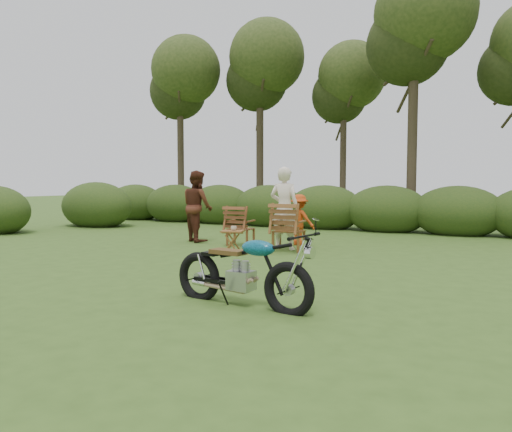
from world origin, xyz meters
The scene contains 10 objects.
ground centered at (0.00, 0.00, 0.00)m, with size 80.00×80.00×0.00m, color #33501A.
tree_line centered at (0.50, 9.74, 3.81)m, with size 22.52×11.62×8.14m.
motorcycle centered at (0.74, -0.90, 0.00)m, with size 1.89×0.72×1.08m, color #0D88B3, non-canonical shape.
lawn_chair_right centered at (-0.77, 3.68, 0.00)m, with size 0.71×0.71×1.03m, color brown, non-canonical shape.
lawn_chair_left centered at (-2.19, 4.03, 0.00)m, with size 0.63×0.63×0.92m, color brown, non-canonical shape.
side_table centered at (-1.65, 2.79, 0.24)m, with size 0.46×0.39×0.48m, color brown, non-canonical shape.
cup centered at (-1.64, 2.81, 0.53)m, with size 0.12×0.12×0.10m, color beige.
adult_a centered at (-0.96, 3.86, 0.00)m, with size 0.67×0.44×1.83m, color #F7E1CB.
adult_b centered at (-3.50, 4.12, 0.00)m, with size 0.86×0.67×1.78m, color #4C2315.
child centered at (-0.97, 4.69, 0.00)m, with size 0.78×0.45×1.20m, color #B93E11.
Camera 1 is at (3.80, -6.06, 1.51)m, focal length 35.00 mm.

